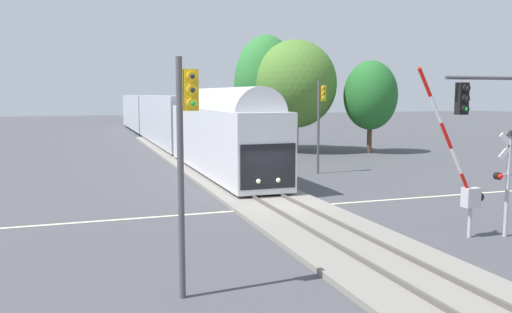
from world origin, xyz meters
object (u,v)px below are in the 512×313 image
object	(u,v)px
traffic_signal_near_left	(185,139)
maple_right_background	(370,95)
traffic_signal_far_side	(321,112)
oak_far_right	(295,84)
elm_centre_background	(266,84)
commuter_train	(167,118)
crossing_signal_mast	(509,172)
crossing_gate_near	(466,183)

from	to	relation	value
traffic_signal_near_left	maple_right_background	size ratio (longest dim) A/B	0.76
traffic_signal_far_side	traffic_signal_near_left	bearing A→B (deg)	-124.22
oak_far_right	elm_centre_background	world-z (taller)	elm_centre_background
commuter_train	oak_far_right	xyz separation A→B (m)	(9.65, -9.92, 3.21)
oak_far_right	maple_right_background	bearing A→B (deg)	-25.76
oak_far_right	maple_right_background	size ratio (longest dim) A/B	1.23
traffic_signal_far_side	maple_right_background	distance (m)	13.27
crossing_signal_mast	elm_centre_background	distance (m)	30.88
crossing_signal_mast	oak_far_right	bearing A→B (deg)	82.52
traffic_signal_far_side	oak_far_right	bearing A→B (deg)	74.43
elm_centre_background	maple_right_background	distance (m)	9.29
commuter_train	maple_right_background	bearing A→B (deg)	-39.44
commuter_train	traffic_signal_far_side	xyz separation A→B (m)	(6.22, -22.20, 1.24)
crossing_signal_mast	traffic_signal_far_side	distance (m)	16.11
oak_far_right	crossing_gate_near	bearing A→B (deg)	-100.66
crossing_signal_mast	elm_centre_background	bearing A→B (deg)	86.58
crossing_signal_mast	traffic_signal_far_side	size ratio (longest dim) A/B	0.65
maple_right_background	crossing_signal_mast	bearing A→B (deg)	-110.49
crossing_signal_mast	elm_centre_background	world-z (taller)	elm_centre_background
traffic_signal_near_left	maple_right_background	bearing A→B (deg)	51.98
commuter_train	traffic_signal_near_left	size ratio (longest dim) A/B	10.53
traffic_signal_far_side	maple_right_background	bearing A→B (deg)	45.73
crossing_signal_mast	maple_right_background	size ratio (longest dim) A/B	0.49
oak_far_right	maple_right_background	xyz separation A→B (m)	(5.81, -2.81, -0.98)
crossing_gate_near	traffic_signal_far_side	world-z (taller)	crossing_gate_near
traffic_signal_far_side	traffic_signal_near_left	distance (m)	21.78
commuter_train	crossing_signal_mast	bearing A→B (deg)	-81.18
traffic_signal_near_left	elm_centre_background	bearing A→B (deg)	67.07
crossing_gate_near	commuter_train	bearing A→B (deg)	96.61
commuter_train	oak_far_right	size ratio (longest dim) A/B	6.47
traffic_signal_far_side	oak_far_right	distance (m)	12.90
crossing_signal_mast	traffic_signal_near_left	bearing A→B (deg)	-170.57
crossing_signal_mast	maple_right_background	world-z (taller)	maple_right_background
traffic_signal_far_side	elm_centre_background	size ratio (longest dim) A/B	0.57
traffic_signal_near_left	oak_far_right	bearing A→B (deg)	62.64
crossing_gate_near	traffic_signal_far_side	size ratio (longest dim) A/B	1.01
crossing_gate_near	elm_centre_background	size ratio (longest dim) A/B	0.58
crossing_signal_mast	elm_centre_background	xyz separation A→B (m)	(1.83, 30.61, 3.62)
crossing_gate_near	maple_right_background	distance (m)	27.63
commuter_train	elm_centre_background	size ratio (longest dim) A/B	6.10
crossing_gate_near	oak_far_right	size ratio (longest dim) A/B	0.61
traffic_signal_far_side	crossing_signal_mast	bearing A→B (deg)	-91.04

